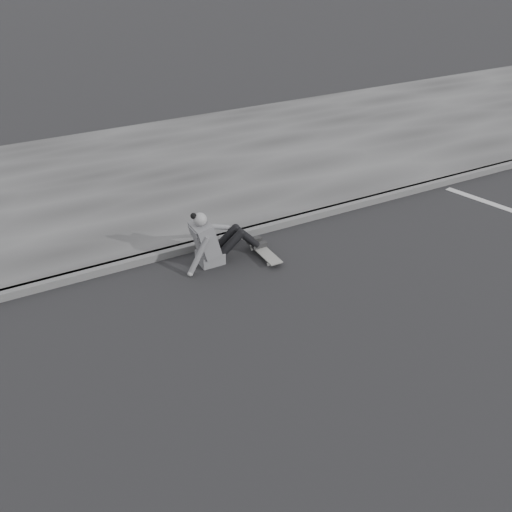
{
  "coord_description": "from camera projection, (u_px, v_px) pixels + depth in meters",
  "views": [
    {
      "loc": [
        -5.66,
        -4.69,
        4.54
      ],
      "look_at": [
        -2.47,
        1.2,
        0.5
      ],
      "focal_mm": 40.0,
      "sensor_mm": 36.0,
      "label": 1
    }
  ],
  "objects": [
    {
      "name": "ground",
      "position": [
        447.0,
        282.0,
        8.18
      ],
      "size": [
        80.0,
        80.0,
        0.0
      ],
      "primitive_type": "plane",
      "color": "black",
      "rests_on": "ground"
    },
    {
      "name": "curb",
      "position": [
        342.0,
        208.0,
        10.09
      ],
      "size": [
        24.0,
        0.16,
        0.12
      ],
      "primitive_type": "cube",
      "color": "#4E4E4E",
      "rests_on": "ground"
    },
    {
      "name": "sidewalk",
      "position": [
        260.0,
        153.0,
        12.37
      ],
      "size": [
        24.0,
        6.0,
        0.12
      ],
      "primitive_type": "cube",
      "color": "#393939",
      "rests_on": "ground"
    },
    {
      "name": "skateboard",
      "position": [
        265.0,
        253.0,
        8.74
      ],
      "size": [
        0.2,
        0.78,
        0.09
      ],
      "color": "#AAAAA4",
      "rests_on": "ground"
    },
    {
      "name": "seated_woman",
      "position": [
        214.0,
        241.0,
        8.48
      ],
      "size": [
        1.38,
        0.46,
        0.88
      ],
      "color": "#57585A",
      "rests_on": "ground"
    }
  ]
}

